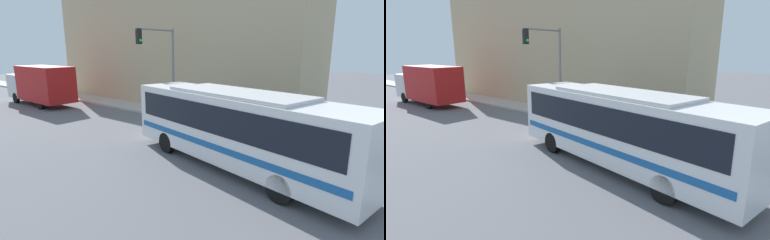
{
  "view_description": "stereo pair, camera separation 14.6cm",
  "coord_description": "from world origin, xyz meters",
  "views": [
    {
      "loc": [
        -10.17,
        -4.84,
        4.59
      ],
      "look_at": [
        0.73,
        3.89,
        1.32
      ],
      "focal_mm": 28.0,
      "sensor_mm": 36.0,
      "label": 1
    },
    {
      "loc": [
        -10.08,
        -4.95,
        4.59
      ],
      "look_at": [
        0.73,
        3.89,
        1.32
      ],
      "focal_mm": 28.0,
      "sensor_mm": 36.0,
      "label": 2
    }
  ],
  "objects": [
    {
      "name": "ground_plane",
      "position": [
        0.0,
        0.0,
        0.0
      ],
      "size": [
        120.0,
        120.0,
        0.0
      ],
      "primitive_type": "plane",
      "color": "slate"
    },
    {
      "name": "sidewalk",
      "position": [
        5.71,
        20.0,
        0.08
      ],
      "size": [
        2.42,
        70.0,
        0.16
      ],
      "color": "#B7B2A8",
      "rests_on": "ground_plane"
    },
    {
      "name": "building_facade",
      "position": [
        9.92,
        13.5,
        4.98
      ],
      "size": [
        6.0,
        25.01,
        9.97
      ],
      "color": "tan",
      "rests_on": "ground_plane"
    },
    {
      "name": "city_bus",
      "position": [
        -0.27,
        0.89,
        1.76
      ],
      "size": [
        4.53,
        10.66,
        3.07
      ],
      "rotation": [
        0.0,
        0.0,
        -0.21
      ],
      "color": "white",
      "rests_on": "ground_plane"
    },
    {
      "name": "delivery_truck",
      "position": [
        1.62,
        21.05,
        1.78
      ],
      "size": [
        2.4,
        7.82,
        3.3
      ],
      "color": "#B21919",
      "rests_on": "ground_plane"
    },
    {
      "name": "fire_hydrant",
      "position": [
        5.1,
        3.43,
        0.56
      ],
      "size": [
        0.25,
        0.33,
        0.81
      ],
      "color": "#999999",
      "rests_on": "sidewalk"
    },
    {
      "name": "traffic_light_pole",
      "position": [
        4.19,
        9.16,
        4.12
      ],
      "size": [
        3.28,
        0.35,
        5.83
      ],
      "color": "slate",
      "rests_on": "sidewalk"
    }
  ]
}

